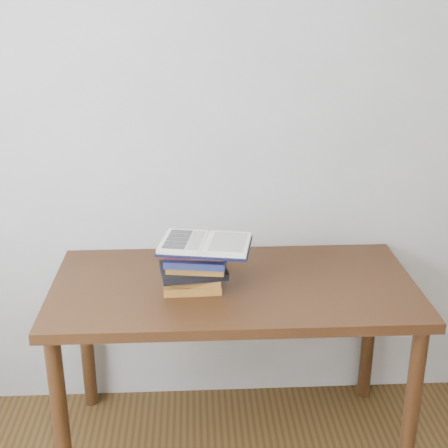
{
  "coord_description": "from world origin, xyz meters",
  "views": [
    {
      "loc": [
        -0.14,
        -0.84,
        1.88
      ],
      "look_at": [
        -0.03,
        1.32,
        1.05
      ],
      "focal_mm": 50.0,
      "sensor_mm": 36.0,
      "label": 1
    }
  ],
  "objects": [
    {
      "name": "room_shell",
      "position": [
        -0.08,
        0.01,
        1.63
      ],
      "size": [
        3.54,
        3.54,
        2.62
      ],
      "color": "silver",
      "rests_on": "ground"
    },
    {
      "name": "desk",
      "position": [
        0.02,
        1.38,
        0.68
      ],
      "size": [
        1.44,
        0.72,
        0.77
      ],
      "color": "#411C10",
      "rests_on": "ground"
    },
    {
      "name": "book_stack",
      "position": [
        -0.13,
        1.35,
        0.86
      ],
      "size": [
        0.28,
        0.22,
        0.18
      ],
      "color": "#AC7B27",
      "rests_on": "desk"
    },
    {
      "name": "open_book",
      "position": [
        -0.09,
        1.33,
        0.97
      ],
      "size": [
        0.37,
        0.29,
        0.03
      ],
      "rotation": [
        0.0,
        0.0,
        -0.18
      ],
      "color": "black",
      "rests_on": "book_stack"
    }
  ]
}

